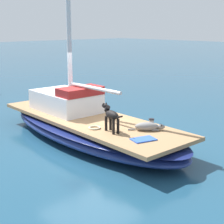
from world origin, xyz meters
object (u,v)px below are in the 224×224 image
Objects in this scene: dog_black at (111,115)px; deck_towel at (143,139)px; coiled_rope at (95,128)px; sailboat_main at (89,128)px; dog_grey at (148,127)px; deck_winch at (151,123)px.

dog_black is 1.10m from deck_towel.
sailboat_main is at bearing 58.40° from coiled_rope.
coiled_rope is at bearing 129.76° from dog_grey.
dog_grey is at bearing -38.01° from dog_black.
sailboat_main is 7.85× the size of dog_black.
dog_grey is 0.41m from deck_winch.
deck_towel is (-0.36, -2.47, 0.34)m from sailboat_main.
dog_black reaches higher than coiled_rope.
coiled_rope is (-0.89, 1.07, -0.08)m from dog_grey.
deck_towel is at bearing -98.23° from sailboat_main.
dog_black is 4.44× the size of deck_winch.
dog_grey reaches higher than sailboat_main.
sailboat_main is 13.07× the size of deck_towel.
deck_towel is (-1.01, -0.63, -0.08)m from deck_winch.
coiled_rope is 0.58× the size of deck_towel.
sailboat_main is 2.52m from deck_towel.
deck_winch is 1.53m from coiled_rope.
deck_towel is (0.24, -1.50, -0.01)m from coiled_rope.
dog_grey is (0.29, -2.04, 0.43)m from sailboat_main.
dog_black is 2.88× the size of coiled_rope.
dog_black is at bearing 141.99° from dog_grey.
deck_winch is (0.65, -1.85, 0.42)m from sailboat_main.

